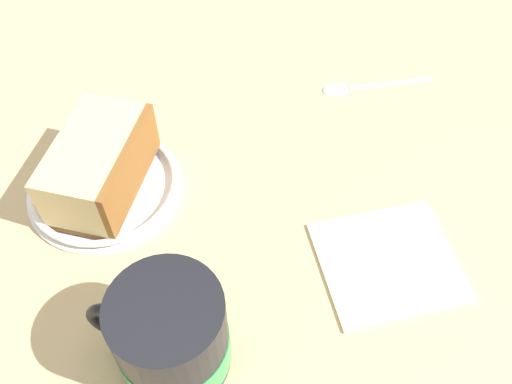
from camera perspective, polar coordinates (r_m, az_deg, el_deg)
ground_plane at (r=50.91cm, az=-5.65°, el=-3.12°), size 112.78×112.78×3.44cm
small_plate at (r=52.04cm, az=-15.50°, el=0.63°), size 14.14×14.14×1.35cm
cake_slice at (r=49.71cm, az=-15.95°, el=2.69°), size 7.52×11.72×5.84cm
tea_mug at (r=39.63cm, az=-8.84°, el=-14.74°), size 10.25×7.99×8.72cm
teaspoon at (r=60.92cm, az=10.20°, el=10.86°), size 12.17×4.93×0.80cm
folded_napkin at (r=47.43cm, az=13.66°, el=-7.01°), size 14.28×13.69×0.60cm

